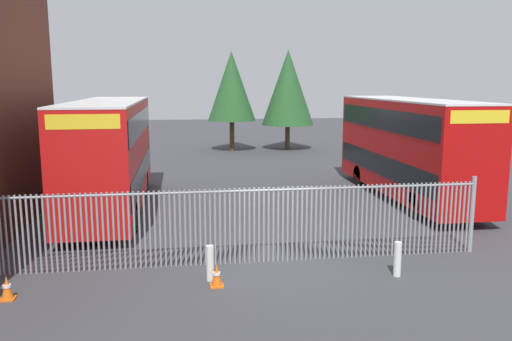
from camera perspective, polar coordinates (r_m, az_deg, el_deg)
The scene contains 10 objects.
ground_plane at distance 22.87m, azimuth -1.46°, elevation -3.26°, with size 100.00×100.00×0.00m, color #3D3D42.
palisade_fence at distance 14.79m, azimuth -0.74°, elevation -5.82°, with size 13.82×0.14×2.35m.
double_decker_bus_near_gate at distance 23.74m, azimuth 16.43°, elevation 2.76°, with size 2.54×10.81×4.42m.
double_decker_bus_behind_fence_left at distance 21.45m, azimuth -15.85°, elevation 2.08°, with size 2.54×10.81×4.42m.
bollard_near_left at distance 13.76m, azimuth -5.09°, elevation -10.15°, with size 0.20×0.20×0.95m, color silver.
bollard_center_front at distance 14.51m, azimuth 15.36°, elevation -9.41°, with size 0.20×0.20×0.95m, color silver.
traffic_cone_by_gate at distance 13.43m, azimuth -4.36°, elevation -11.49°, with size 0.34×0.34×0.59m.
traffic_cone_mid_forecourt at distance 13.98m, azimuth -25.80°, elevation -11.61°, with size 0.34×0.34×0.59m.
tree_tall_back at distance 38.85m, azimuth -2.71°, elevation 9.27°, with size 3.58×3.58×7.40m.
tree_short_side at distance 39.67m, azimuth 3.55°, elevation 9.11°, with size 3.95×3.95×7.55m.
Camera 1 is at (-2.66, -14.12, 5.15)m, focal length 36.23 mm.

